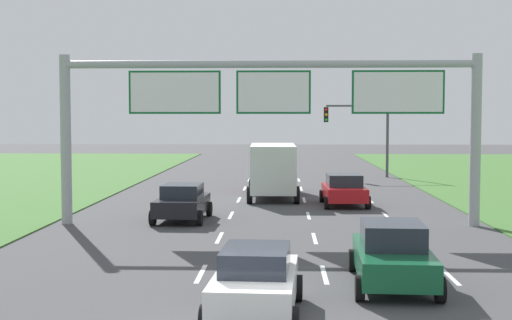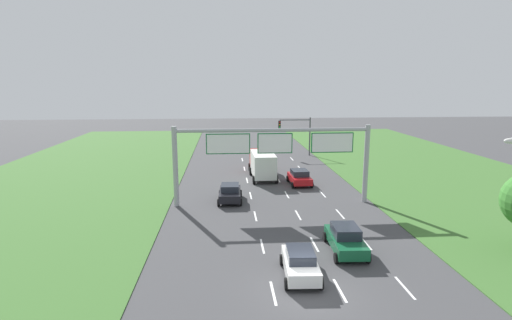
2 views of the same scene
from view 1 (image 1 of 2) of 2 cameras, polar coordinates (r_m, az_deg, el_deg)
name	(u,v)px [view 1 (image 1 of 2)]	position (r m, az deg, el deg)	size (l,w,h in m)	color
lane_dashes_inner_left	(211,253)	(23.48, -3.59, -7.46)	(0.14, 56.40, 0.01)	white
lane_dashes_inner_right	(319,254)	(23.40, 5.04, -7.51)	(0.14, 56.40, 0.01)	white
lane_dashes_slip	(427,255)	(23.84, 13.55, -7.39)	(0.14, 56.40, 0.01)	white
car_near_red	(392,254)	(19.31, 10.86, -7.43)	(2.32, 4.54, 1.67)	#145633
car_lead_silver	(344,190)	(36.01, 7.06, -2.36)	(2.30, 3.99, 1.58)	red
car_mid_lane	(256,281)	(16.07, -0.03, -9.68)	(2.20, 4.07, 1.56)	white
car_far_ahead	(182,202)	(30.79, -5.92, -3.37)	(2.29, 4.04, 1.56)	black
box_truck	(273,168)	(39.52, 1.35, -0.62)	(2.80, 7.71, 2.94)	#B21E19
sign_gantry	(273,104)	(29.17, 1.39, 4.49)	(17.24, 0.44, 7.00)	#9EA0A5
traffic_light_mast	(361,125)	(52.81, 8.40, 2.81)	(4.76, 0.49, 5.60)	#47494F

